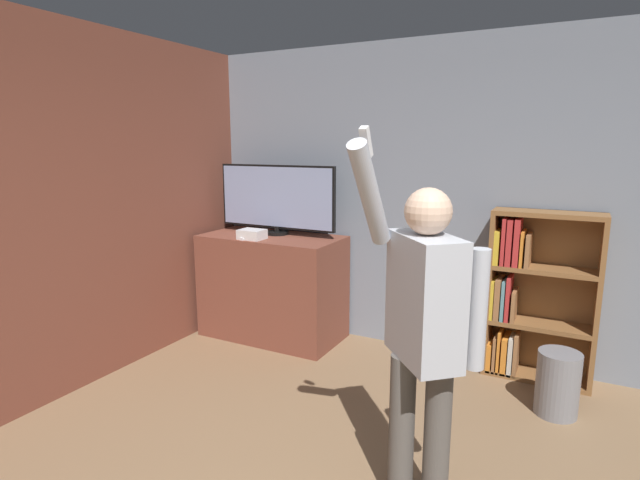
{
  "coord_description": "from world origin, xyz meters",
  "views": [
    {
      "loc": [
        0.68,
        -1.25,
        1.84
      ],
      "look_at": [
        -0.89,
        1.75,
        1.18
      ],
      "focal_mm": 28.0,
      "sensor_mm": 36.0,
      "label": 1
    }
  ],
  "objects_px": {
    "game_console": "(252,234)",
    "waste_bin": "(558,383)",
    "person": "(423,324)",
    "bookshelf": "(529,297)",
    "television": "(277,198)"
  },
  "relations": [
    {
      "from": "game_console",
      "to": "waste_bin",
      "type": "xyz_separation_m",
      "value": [
        2.58,
        -0.09,
        -0.8
      ]
    },
    {
      "from": "person",
      "to": "game_console",
      "type": "bearing_deg",
      "value": -167.49
    },
    {
      "from": "game_console",
      "to": "person",
      "type": "height_order",
      "value": "person"
    },
    {
      "from": "person",
      "to": "waste_bin",
      "type": "height_order",
      "value": "person"
    },
    {
      "from": "bookshelf",
      "to": "person",
      "type": "height_order",
      "value": "person"
    },
    {
      "from": "television",
      "to": "person",
      "type": "xyz_separation_m",
      "value": [
        1.92,
        -1.73,
        -0.33
      ]
    },
    {
      "from": "bookshelf",
      "to": "person",
      "type": "relative_size",
      "value": 0.7
    },
    {
      "from": "waste_bin",
      "to": "person",
      "type": "bearing_deg",
      "value": -113.79
    },
    {
      "from": "bookshelf",
      "to": "person",
      "type": "bearing_deg",
      "value": -99.98
    },
    {
      "from": "game_console",
      "to": "person",
      "type": "xyz_separation_m",
      "value": [
        1.99,
        -1.42,
        -0.03
      ]
    },
    {
      "from": "game_console",
      "to": "person",
      "type": "distance_m",
      "value": 2.45
    },
    {
      "from": "bookshelf",
      "to": "waste_bin",
      "type": "bearing_deg",
      "value": -63.85
    },
    {
      "from": "television",
      "to": "waste_bin",
      "type": "bearing_deg",
      "value": -9.14
    },
    {
      "from": "game_console",
      "to": "waste_bin",
      "type": "height_order",
      "value": "game_console"
    },
    {
      "from": "game_console",
      "to": "television",
      "type": "bearing_deg",
      "value": 76.9
    }
  ]
}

